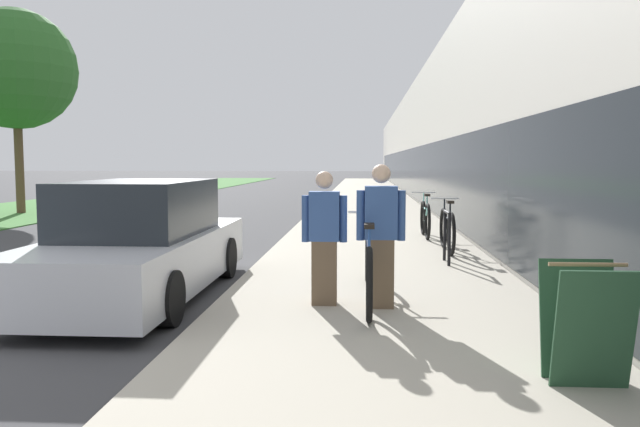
% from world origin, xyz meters
% --- Properties ---
extents(sidewalk_slab, '(3.90, 70.00, 0.11)m').
position_xyz_m(sidewalk_slab, '(5.45, 21.00, 0.05)').
color(sidewalk_slab, '#B2AA99').
rests_on(sidewalk_slab, ground).
extents(storefront_facade, '(10.01, 70.00, 5.29)m').
position_xyz_m(storefront_facade, '(12.43, 29.00, 2.64)').
color(storefront_facade, '#BCB7AD').
rests_on(storefront_facade, ground).
extents(lawn_strip, '(5.83, 70.00, 0.03)m').
position_xyz_m(lawn_strip, '(-6.81, 25.00, 0.01)').
color(lawn_strip, '#3D7533').
rests_on(lawn_strip, ground).
extents(tandem_bicycle, '(0.52, 2.91, 0.98)m').
position_xyz_m(tandem_bicycle, '(5.29, 2.50, 0.52)').
color(tandem_bicycle, black).
rests_on(tandem_bicycle, sidewalk_slab).
extents(person_rider, '(0.54, 0.21, 1.60)m').
position_xyz_m(person_rider, '(5.42, 2.12, 0.91)').
color(person_rider, brown).
rests_on(person_rider, sidewalk_slab).
extents(person_bystander, '(0.52, 0.20, 1.52)m').
position_xyz_m(person_bystander, '(4.78, 2.22, 0.87)').
color(person_bystander, brown).
rests_on(person_bystander, sidewalk_slab).
extents(bike_rack_hoop, '(0.05, 0.60, 0.84)m').
position_xyz_m(bike_rack_hoop, '(6.57, 5.26, 0.62)').
color(bike_rack_hoop, black).
rests_on(bike_rack_hoop, sidewalk_slab).
extents(cruiser_bike_nearest, '(0.52, 1.81, 0.96)m').
position_xyz_m(cruiser_bike_nearest, '(6.75, 6.56, 0.51)').
color(cruiser_bike_nearest, black).
rests_on(cruiser_bike_nearest, sidewalk_slab).
extents(cruiser_bike_middle, '(0.52, 1.75, 0.97)m').
position_xyz_m(cruiser_bike_middle, '(6.57, 8.73, 0.51)').
color(cruiser_bike_middle, black).
rests_on(cruiser_bike_middle, sidewalk_slab).
extents(sandwich_board_sign, '(0.56, 0.56, 0.90)m').
position_xyz_m(sandwich_board_sign, '(6.86, -0.19, 0.56)').
color(sandwich_board_sign, '#23472D').
rests_on(sandwich_board_sign, sidewalk_slab).
extents(parked_sedan_curbside, '(1.80, 4.68, 1.50)m').
position_xyz_m(parked_sedan_curbside, '(2.38, 2.95, 0.67)').
color(parked_sedan_curbside, silver).
rests_on(parked_sedan_curbside, ground).
extents(street_tree_far, '(3.93, 3.93, 6.74)m').
position_xyz_m(street_tree_far, '(-6.21, 15.27, 4.76)').
color(street_tree_far, brown).
rests_on(street_tree_far, ground).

